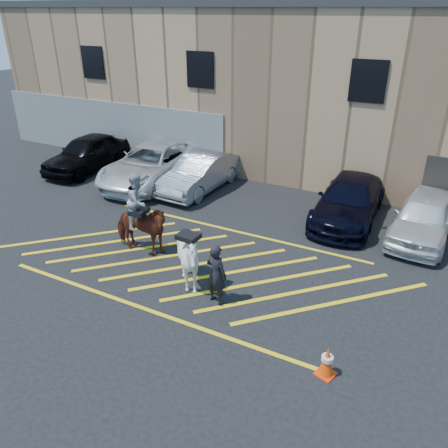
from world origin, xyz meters
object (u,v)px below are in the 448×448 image
at_px(mounted_bay, 140,222).
at_px(traffic_cone, 327,361).
at_px(car_white_pickup, 152,164).
at_px(car_white_suv, 424,217).
at_px(saddled_white, 189,259).
at_px(car_black_suv, 88,153).
at_px(car_blue_suv, 349,200).
at_px(handler, 216,274).
at_px(car_silver_sedan, 200,173).

xyz_separation_m(mounted_bay, traffic_cone, (6.57, -2.38, -0.71)).
distance_m(car_white_pickup, car_white_suv, 11.14).
distance_m(car_white_pickup, traffic_cone, 12.65).
bearing_deg(car_white_pickup, saddled_white, -51.61).
relative_size(car_black_suv, car_blue_suv, 0.94).
bearing_deg(handler, traffic_cone, 170.13).
bearing_deg(traffic_cone, car_white_suv, 81.43).
bearing_deg(car_white_pickup, mounted_bay, -61.43).
bearing_deg(car_white_suv, mounted_bay, -141.30).
relative_size(car_blue_suv, traffic_cone, 6.97).
bearing_deg(car_white_suv, car_black_suv, -175.56).
bearing_deg(car_white_suv, handler, -119.94).
relative_size(car_silver_sedan, car_white_suv, 1.02).
bearing_deg(saddled_white, car_black_suv, 146.62).
bearing_deg(car_black_suv, traffic_cone, -31.12).
xyz_separation_m(car_silver_sedan, handler, (4.37, -6.67, 0.10)).
relative_size(car_black_suv, car_white_pickup, 0.82).
distance_m(car_black_suv, traffic_cone, 15.68).
relative_size(car_black_suv, handler, 2.83).
height_order(car_white_pickup, car_silver_sedan, car_white_pickup).
relative_size(car_silver_sedan, mounted_bay, 1.70).
distance_m(car_silver_sedan, handler, 7.97).
height_order(car_black_suv, traffic_cone, car_black_suv).
xyz_separation_m(car_white_pickup, handler, (6.73, -6.53, 0.03)).
relative_size(car_white_pickup, handler, 3.47).
height_order(car_white_pickup, car_blue_suv, car_white_pickup).
bearing_deg(car_white_suv, car_white_pickup, -176.07).
bearing_deg(car_blue_suv, car_white_pickup, 179.52).
bearing_deg(car_white_pickup, traffic_cone, -41.82).
bearing_deg(handler, car_black_suv, -21.47).
distance_m(handler, saddled_white, 0.97).
bearing_deg(handler, car_white_pickup, -33.81).
bearing_deg(traffic_cone, handler, 159.81).
height_order(car_silver_sedan, mounted_bay, mounted_bay).
xyz_separation_m(handler, mounted_bay, (-3.30, 1.18, 0.22)).
xyz_separation_m(car_white_pickup, traffic_cone, (10.00, -7.73, -0.45)).
distance_m(car_black_suv, car_white_suv, 14.82).
distance_m(car_black_suv, car_white_pickup, 3.68).
relative_size(car_blue_suv, car_white_suv, 1.15).
bearing_deg(saddled_white, mounted_bay, 157.73).
bearing_deg(car_black_suv, car_white_suv, -2.24).
bearing_deg(car_silver_sedan, car_white_pickup, -174.21).
bearing_deg(traffic_cone, car_silver_sedan, 134.13).
xyz_separation_m(car_silver_sedan, car_white_suv, (8.78, -0.31, 0.01)).
relative_size(car_white_suv, saddled_white, 2.44).
xyz_separation_m(handler, saddled_white, (-0.94, 0.22, 0.06)).
bearing_deg(car_blue_suv, traffic_cone, -81.48).
height_order(mounted_bay, traffic_cone, mounted_bay).
distance_m(car_white_suv, traffic_cone, 7.66).
height_order(mounted_bay, saddled_white, mounted_bay).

